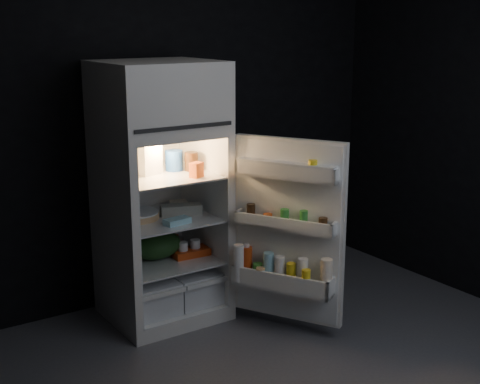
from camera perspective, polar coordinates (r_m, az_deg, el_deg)
wall_back at (r=4.89m, az=-7.97°, el=6.26°), size 4.00×0.00×2.70m
refrigerator at (r=4.58m, az=-6.93°, el=0.72°), size 0.76×0.71×1.78m
fridge_door at (r=4.37m, az=3.98°, el=-3.66°), size 0.52×0.72×1.22m
milk_jug at (r=4.54m, az=-8.10°, el=3.02°), size 0.21×0.21×0.24m
mayo_jar at (r=4.63m, az=-5.65°, el=2.69°), size 0.14×0.14×0.14m
jam_jar at (r=4.61m, az=-4.17°, el=2.62°), size 0.09×0.09×0.13m
amber_bottle at (r=4.44m, az=-10.14°, el=2.56°), size 0.08×0.08×0.22m
small_carton at (r=4.41m, az=-3.74°, el=1.89°), size 0.10×0.09×0.10m
egg_carton at (r=4.65m, az=-5.04°, el=-1.50°), size 0.30×0.20×0.07m
pie at (r=4.59m, az=-8.88°, el=-2.02°), size 0.39×0.39×0.04m
flat_package at (r=4.43m, az=-5.38°, el=-2.49°), size 0.19×0.11×0.04m
wrapped_pkg at (r=4.82m, az=-5.30°, el=-1.05°), size 0.15×0.14×0.05m
produce_bag at (r=4.69m, az=-7.27°, el=-4.46°), size 0.41×0.36×0.20m
yogurt_tray at (r=4.73m, az=-4.26°, el=-5.14°), size 0.27×0.16×0.05m
small_can_red at (r=4.91m, az=-5.64°, el=-4.20°), size 0.08×0.08×0.09m
small_can_silver at (r=4.86m, az=-5.25°, el=-4.36°), size 0.09×0.09×0.09m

